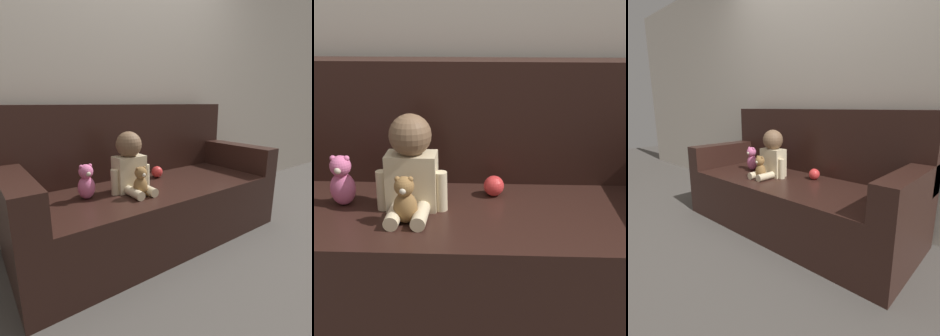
% 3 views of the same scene
% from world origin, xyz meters
% --- Properties ---
extents(ground_plane, '(12.00, 12.00, 0.00)m').
position_xyz_m(ground_plane, '(0.00, 0.00, 0.00)').
color(ground_plane, '#4C4742').
extents(wall_back, '(8.00, 0.05, 2.60)m').
position_xyz_m(wall_back, '(0.00, 0.51, 1.30)').
color(wall_back, beige).
rests_on(wall_back, ground_plane).
extents(couch, '(2.02, 0.85, 1.02)m').
position_xyz_m(couch, '(0.00, 0.07, 0.34)').
color(couch, black).
rests_on(couch, ground_plane).
extents(person_baby, '(0.30, 0.32, 0.41)m').
position_xyz_m(person_baby, '(-0.22, -0.05, 0.63)').
color(person_baby, beige).
rests_on(person_baby, couch).
extents(teddy_bear_brown, '(0.12, 0.09, 0.20)m').
position_xyz_m(teddy_bear_brown, '(-0.22, -0.19, 0.53)').
color(teddy_bear_brown, olive).
rests_on(teddy_bear_brown, couch).
extents(plush_toy_side, '(0.11, 0.10, 0.23)m').
position_xyz_m(plush_toy_side, '(-0.52, -0.02, 0.55)').
color(plush_toy_side, '#DB6699').
rests_on(plush_toy_side, couch).
extents(toy_ball, '(0.09, 0.09, 0.09)m').
position_xyz_m(toy_ball, '(0.13, 0.11, 0.49)').
color(toy_ball, red).
rests_on(toy_ball, couch).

